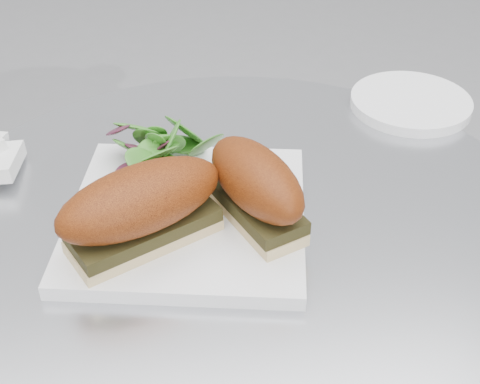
% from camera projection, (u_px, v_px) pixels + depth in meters
% --- Properties ---
extents(table, '(0.70, 0.70, 0.73)m').
position_uv_depth(table, '(236.00, 382.00, 0.83)').
color(table, '#BABBC1').
rests_on(table, ground).
extents(plate, '(0.29, 0.29, 0.02)m').
position_uv_depth(plate, '(188.00, 216.00, 0.70)').
color(plate, white).
rests_on(plate, table).
extents(sandwich_left, '(0.18, 0.14, 0.08)m').
position_uv_depth(sandwich_left, '(141.00, 207.00, 0.63)').
color(sandwich_left, tan).
rests_on(sandwich_left, plate).
extents(sandwich_right, '(0.11, 0.15, 0.08)m').
position_uv_depth(sandwich_right, '(256.00, 186.00, 0.65)').
color(sandwich_right, tan).
rests_on(sandwich_right, plate).
extents(salad, '(0.11, 0.11, 0.05)m').
position_uv_depth(salad, '(159.00, 154.00, 0.73)').
color(salad, '#44872C').
rests_on(salad, plate).
extents(saucer, '(0.16, 0.16, 0.01)m').
position_uv_depth(saucer, '(411.00, 103.00, 0.89)').
color(saucer, white).
rests_on(saucer, table).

